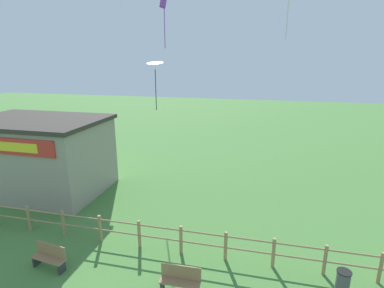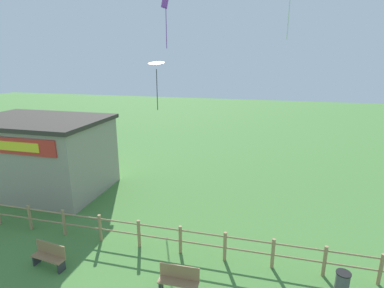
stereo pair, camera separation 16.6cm
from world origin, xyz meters
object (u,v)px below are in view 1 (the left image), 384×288
object	(u,v)px
park_bench_near_fence	(180,279)
trash_bin	(343,283)
kite_purple_streamer	(164,6)
kite_orange_delta	(155,64)
park_bench_by_building	(49,256)
seaside_building	(39,155)

from	to	relation	value
park_bench_near_fence	trash_bin	bearing A→B (deg)	12.51
park_bench_near_fence	kite_purple_streamer	xyz separation A→B (m)	(-4.44, 12.21, 10.95)
kite_purple_streamer	kite_orange_delta	xyz separation A→B (m)	(0.30, -2.93, -3.76)
park_bench_by_building	trash_bin	world-z (taller)	park_bench_by_building
seaside_building	park_bench_by_building	distance (m)	8.58
kite_purple_streamer	kite_orange_delta	bearing A→B (deg)	-84.07
park_bench_near_fence	kite_orange_delta	size ratio (longest dim) A/B	0.48
kite_purple_streamer	trash_bin	bearing A→B (deg)	-47.70
seaside_building	trash_bin	world-z (taller)	seaside_building
trash_bin	kite_purple_streamer	world-z (taller)	kite_purple_streamer
trash_bin	kite_purple_streamer	size ratio (longest dim) A/B	0.25
park_bench_by_building	park_bench_near_fence	bearing A→B (deg)	-0.34
kite_purple_streamer	park_bench_near_fence	bearing A→B (deg)	-70.03
park_bench_by_building	trash_bin	bearing A→B (deg)	6.27
seaside_building	kite_orange_delta	world-z (taller)	kite_orange_delta
park_bench_near_fence	trash_bin	distance (m)	5.69
seaside_building	park_bench_near_fence	world-z (taller)	seaside_building
seaside_building	trash_bin	size ratio (longest dim) A/B	8.64
park_bench_by_building	kite_orange_delta	xyz separation A→B (m)	(1.23, 9.25, 7.19)
park_bench_near_fence	park_bench_by_building	world-z (taller)	same
park_bench_near_fence	kite_purple_streamer	distance (m)	16.99
park_bench_near_fence	kite_orange_delta	xyz separation A→B (m)	(-4.13, 9.28, 7.19)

